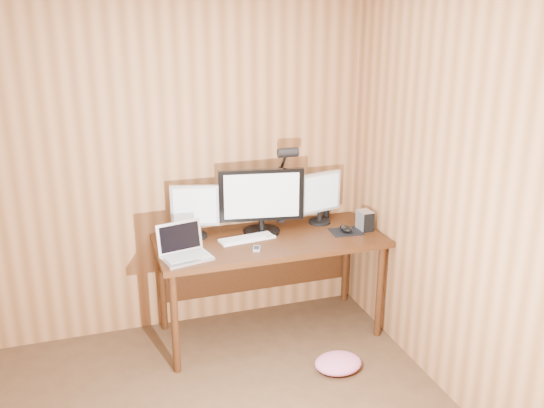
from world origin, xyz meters
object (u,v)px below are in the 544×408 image
hard_drive (365,220)px  desk_lamp (285,173)px  phone (257,249)px  monitor_center (261,200)px  keyboard (247,238)px  mouse (346,229)px  desk (267,250)px  monitor_left (195,210)px  monitor_right (320,196)px  speaker (326,210)px  laptop (183,249)px

hard_drive → desk_lamp: size_ratio=0.22×
desk_lamp → phone: bearing=-117.1°
monitor_center → desk_lamp: bearing=36.2°
keyboard → mouse: 0.73m
desk → monitor_center: (-0.02, 0.05, 0.37)m
desk → monitor_left: size_ratio=4.18×
monitor_right → phone: bearing=-163.1°
monitor_left → hard_drive: monitor_left is taller
mouse → phone: 0.72m
desk → hard_drive: (0.72, -0.12, 0.19)m
monitor_center → speaker: size_ratio=5.57×
mouse → laptop: bearing=-173.3°
desk → speaker: (0.56, 0.22, 0.18)m
desk → phone: phone is taller
monitor_center → hard_drive: size_ratio=4.28×
monitor_left → speaker: 1.07m
laptop → speaker: (1.19, 0.43, -0.00)m
laptop → monitor_right: bearing=4.0°
laptop → phone: (0.49, -0.03, -0.05)m
mouse → desk_lamp: bearing=145.7°
monitor_left → hard_drive: bearing=4.5°
monitor_left → monitor_right: (0.95, 0.00, 0.01)m
desk → laptop: size_ratio=4.56×
laptop → desk_lamp: 0.97m
monitor_right → desk_lamp: desk_lamp is taller
keyboard → monitor_center: bearing=28.5°
monitor_right → speaker: bearing=33.5°
monitor_center → monitor_right: 0.49m
keyboard → monitor_left: bearing=146.4°
phone → monitor_right: bearing=49.2°
monitor_center → phone: 0.40m
monitor_right → laptop: (-1.09, -0.32, -0.16)m
monitor_right → mouse: monitor_right is taller
monitor_right → mouse: size_ratio=3.29×
desk → monitor_center: monitor_center is taller
monitor_left → phone: (0.34, -0.35, -0.20)m
keyboard → mouse: bearing=-13.7°
monitor_center → hard_drive: monitor_center is taller
phone → hard_drive: bearing=26.8°
laptop → speaker: bearing=7.4°
desk_lamp → monitor_left: bearing=-163.0°
monitor_right → laptop: monitor_right is taller
laptop → hard_drive: laptop is taller
desk → monitor_right: bearing=13.7°
monitor_left → monitor_right: 0.95m
desk → speaker: speaker is taller
monitor_right → speaker: monitor_right is taller
laptop → monitor_center: bearing=10.7°
hard_drive → desk_lamp: desk_lamp is taller
laptop → keyboard: size_ratio=0.86×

